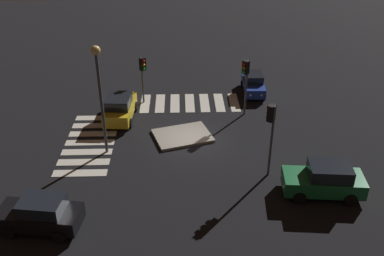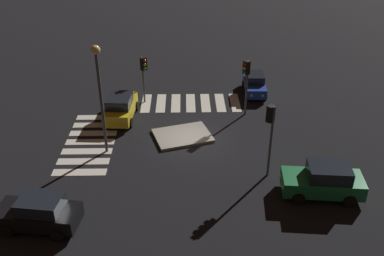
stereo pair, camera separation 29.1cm
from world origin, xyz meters
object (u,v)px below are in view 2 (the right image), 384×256
traffic_island (183,136)px  traffic_light_east (144,69)px  car_blue (254,84)px  traffic_light_south (246,75)px  car_black (39,213)px  car_yellow (121,107)px  traffic_light_west (270,124)px  street_lamp (99,81)px  car_green (324,181)px

traffic_island → traffic_light_east: bearing=-61.3°
car_blue → traffic_light_south: traffic_light_south is taller
car_black → car_blue: bearing=-121.6°
car_yellow → traffic_light_west: traffic_light_west is taller
traffic_light_south → street_lamp: bearing=-16.0°
traffic_light_west → traffic_light_south: size_ratio=1.06×
car_black → traffic_light_east: traffic_light_east is taller
car_blue → traffic_light_east: 9.06m
car_blue → traffic_light_west: (0.94, 11.30, 2.61)m
car_black → traffic_light_south: size_ratio=1.01×
traffic_island → traffic_light_west: 7.33m
car_green → traffic_light_south: 10.19m
traffic_light_west → street_lamp: (9.69, -2.67, 1.46)m
traffic_island → car_blue: bearing=-130.0°
car_yellow → car_green: size_ratio=0.97×
traffic_island → car_yellow: (4.45, -2.71, 0.82)m
car_blue → street_lamp: street_lamp is taller
traffic_light_south → traffic_light_east: traffic_light_south is taller
traffic_island → car_black: car_black is taller
car_yellow → car_black: car_yellow is taller
car_yellow → traffic_light_south: bearing=-83.9°
car_blue → car_green: size_ratio=0.82×
car_black → car_green: car_green is taller
car_black → street_lamp: 8.28m
traffic_island → traffic_light_east: 6.59m
traffic_island → street_lamp: (4.83, 1.72, 4.76)m
car_blue → traffic_light_west: size_ratio=0.83×
car_yellow → car_blue: bearing=-63.9°
traffic_light_west → traffic_light_south: (0.36, -7.46, -0.19)m
car_blue → car_black: 20.16m
traffic_island → traffic_light_east: traffic_light_east is taller
car_blue → car_black: bearing=-37.9°
traffic_island → traffic_light_west: (-4.86, 4.39, 3.30)m
car_blue → traffic_light_west: bearing=-3.2°
traffic_island → car_black: bearing=50.8°
car_yellow → traffic_light_south: (-8.94, -0.35, 2.29)m
traffic_island → car_yellow: bearing=-31.4°
car_blue → street_lamp: (10.63, 8.63, 4.07)m
car_yellow → car_blue: size_ratio=1.18×
car_green → traffic_island: bearing=-34.5°
car_black → car_yellow: bearing=-94.9°
car_black → traffic_light_west: size_ratio=0.95×
car_black → traffic_light_east: (-4.15, -13.90, 1.93)m
traffic_light_west → car_black: bearing=61.6°
car_yellow → car_blue: (-10.24, -4.20, -0.13)m
traffic_light_west → car_yellow: bearing=4.6°
traffic_light_south → car_yellow: bearing=-40.9°
traffic_light_east → traffic_light_south: bearing=42.5°
car_black → traffic_light_west: 12.88m
traffic_light_west → street_lamp: bearing=26.6°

